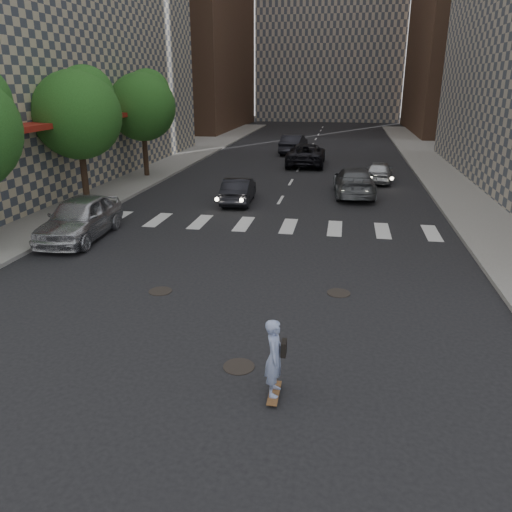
{
  "coord_description": "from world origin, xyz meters",
  "views": [
    {
      "loc": [
        3.25,
        -11.9,
        5.99
      ],
      "look_at": [
        0.93,
        1.24,
        1.3
      ],
      "focal_mm": 35.0,
      "sensor_mm": 36.0,
      "label": 1
    }
  ],
  "objects_px": {
    "tree_c": "(143,104)",
    "skateboarder": "(275,358)",
    "traffic_car_b": "(354,182)",
    "traffic_car_e": "(294,144)",
    "tree_b": "(79,111)",
    "traffic_car_a": "(239,190)",
    "traffic_car_c": "(306,154)",
    "silver_sedan": "(80,218)",
    "traffic_car_d": "(379,172)"
  },
  "relations": [
    {
      "from": "traffic_car_b",
      "to": "traffic_car_e",
      "type": "height_order",
      "value": "traffic_car_e"
    },
    {
      "from": "silver_sedan",
      "to": "traffic_car_d",
      "type": "xyz_separation_m",
      "value": [
        12.4,
        14.22,
        -0.18
      ]
    },
    {
      "from": "silver_sedan",
      "to": "traffic_car_e",
      "type": "bearing_deg",
      "value": 74.1
    },
    {
      "from": "tree_b",
      "to": "traffic_car_a",
      "type": "distance_m",
      "value": 8.6
    },
    {
      "from": "tree_c",
      "to": "traffic_car_b",
      "type": "distance_m",
      "value": 14.23
    },
    {
      "from": "traffic_car_e",
      "to": "traffic_car_a",
      "type": "bearing_deg",
      "value": 91.57
    },
    {
      "from": "traffic_car_c",
      "to": "traffic_car_d",
      "type": "xyz_separation_m",
      "value": [
        5.02,
        -5.82,
        -0.15
      ]
    },
    {
      "from": "traffic_car_e",
      "to": "tree_b",
      "type": "bearing_deg",
      "value": 72.62
    },
    {
      "from": "skateboarder",
      "to": "tree_b",
      "type": "bearing_deg",
      "value": 127.6
    },
    {
      "from": "silver_sedan",
      "to": "tree_c",
      "type": "bearing_deg",
      "value": 97.0
    },
    {
      "from": "traffic_car_b",
      "to": "traffic_car_c",
      "type": "xyz_separation_m",
      "value": [
        -3.45,
        10.01,
        0.05
      ]
    },
    {
      "from": "tree_b",
      "to": "traffic_car_d",
      "type": "xyz_separation_m",
      "value": [
        14.86,
        8.86,
        -3.98
      ]
    },
    {
      "from": "tree_b",
      "to": "skateboarder",
      "type": "bearing_deg",
      "value": -51.54
    },
    {
      "from": "tree_b",
      "to": "traffic_car_b",
      "type": "relative_size",
      "value": 1.25
    },
    {
      "from": "traffic_car_a",
      "to": "traffic_car_e",
      "type": "relative_size",
      "value": 0.8
    },
    {
      "from": "traffic_car_d",
      "to": "traffic_car_c",
      "type": "bearing_deg",
      "value": -42.78
    },
    {
      "from": "tree_c",
      "to": "traffic_car_e",
      "type": "distance_m",
      "value": 15.76
    },
    {
      "from": "skateboarder",
      "to": "traffic_car_d",
      "type": "relative_size",
      "value": 0.44
    },
    {
      "from": "tree_c",
      "to": "traffic_car_d",
      "type": "height_order",
      "value": "tree_c"
    },
    {
      "from": "traffic_car_b",
      "to": "traffic_car_d",
      "type": "height_order",
      "value": "traffic_car_b"
    },
    {
      "from": "tree_b",
      "to": "silver_sedan",
      "type": "distance_m",
      "value": 7.01
    },
    {
      "from": "tree_b",
      "to": "traffic_car_b",
      "type": "xyz_separation_m",
      "value": [
        13.29,
        4.68,
        -3.88
      ]
    },
    {
      "from": "traffic_car_a",
      "to": "traffic_car_d",
      "type": "relative_size",
      "value": 1.02
    },
    {
      "from": "tree_b",
      "to": "silver_sedan",
      "type": "bearing_deg",
      "value": -65.38
    },
    {
      "from": "silver_sedan",
      "to": "tree_b",
      "type": "bearing_deg",
      "value": 111.21
    },
    {
      "from": "traffic_car_b",
      "to": "traffic_car_e",
      "type": "xyz_separation_m",
      "value": [
        -5.03,
        16.18,
        0.05
      ]
    },
    {
      "from": "silver_sedan",
      "to": "traffic_car_d",
      "type": "bearing_deg",
      "value": 45.49
    },
    {
      "from": "traffic_car_b",
      "to": "traffic_car_c",
      "type": "distance_m",
      "value": 10.58
    },
    {
      "from": "skateboarder",
      "to": "traffic_car_e",
      "type": "height_order",
      "value": "skateboarder"
    },
    {
      "from": "tree_c",
      "to": "traffic_car_d",
      "type": "bearing_deg",
      "value": 3.32
    },
    {
      "from": "tree_b",
      "to": "traffic_car_c",
      "type": "relative_size",
      "value": 1.13
    },
    {
      "from": "traffic_car_a",
      "to": "traffic_car_c",
      "type": "relative_size",
      "value": 0.68
    },
    {
      "from": "traffic_car_a",
      "to": "traffic_car_b",
      "type": "height_order",
      "value": "traffic_car_b"
    },
    {
      "from": "skateboarder",
      "to": "traffic_car_a",
      "type": "relative_size",
      "value": 0.43
    },
    {
      "from": "tree_b",
      "to": "silver_sedan",
      "type": "relative_size",
      "value": 1.33
    },
    {
      "from": "tree_c",
      "to": "traffic_car_e",
      "type": "xyz_separation_m",
      "value": [
        8.26,
        12.86,
        -3.83
      ]
    },
    {
      "from": "tree_c",
      "to": "skateboarder",
      "type": "bearing_deg",
      "value": -62.84
    },
    {
      "from": "tree_c",
      "to": "silver_sedan",
      "type": "relative_size",
      "value": 1.33
    },
    {
      "from": "silver_sedan",
      "to": "traffic_car_b",
      "type": "relative_size",
      "value": 0.94
    },
    {
      "from": "silver_sedan",
      "to": "traffic_car_d",
      "type": "height_order",
      "value": "silver_sedan"
    },
    {
      "from": "silver_sedan",
      "to": "skateboarder",
      "type": "bearing_deg",
      "value": -48.71
    },
    {
      "from": "traffic_car_e",
      "to": "traffic_car_c",
      "type": "bearing_deg",
      "value": 108.54
    },
    {
      "from": "skateboarder",
      "to": "traffic_car_b",
      "type": "distance_m",
      "value": 19.34
    },
    {
      "from": "tree_b",
      "to": "traffic_car_e",
      "type": "xyz_separation_m",
      "value": [
        8.26,
        20.86,
        -3.83
      ]
    },
    {
      "from": "tree_b",
      "to": "silver_sedan",
      "type": "height_order",
      "value": "tree_b"
    },
    {
      "from": "skateboarder",
      "to": "traffic_car_b",
      "type": "relative_size",
      "value": 0.32
    },
    {
      "from": "traffic_car_a",
      "to": "skateboarder",
      "type": "bearing_deg",
      "value": 100.72
    },
    {
      "from": "skateboarder",
      "to": "traffic_car_d",
      "type": "distance_m",
      "value": 23.67
    },
    {
      "from": "silver_sedan",
      "to": "traffic_car_c",
      "type": "height_order",
      "value": "silver_sedan"
    },
    {
      "from": "tree_b",
      "to": "silver_sedan",
      "type": "xyz_separation_m",
      "value": [
        2.45,
        -5.36,
        -3.8
      ]
    }
  ]
}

